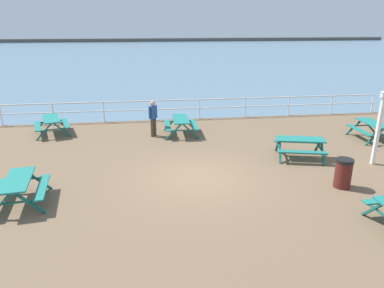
{
  "coord_description": "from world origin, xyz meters",
  "views": [
    {
      "loc": [
        -1.72,
        -10.91,
        4.97
      ],
      "look_at": [
        -0.05,
        1.18,
        0.8
      ],
      "focal_mm": 33.16,
      "sensor_mm": 36.0,
      "label": 1
    }
  ],
  "objects_px": {
    "picnic_table_near_left": "(181,122)",
    "litter_bin": "(343,173)",
    "visitor": "(153,116)",
    "picnic_table_far_right": "(300,143)",
    "picnic_table_seaward": "(373,127)",
    "picnic_table_near_right": "(18,185)",
    "picnic_table_mid_centre": "(51,122)"
  },
  "relations": [
    {
      "from": "picnic_table_mid_centre",
      "to": "litter_bin",
      "type": "distance_m",
      "value": 12.75
    },
    {
      "from": "picnic_table_near_left",
      "to": "picnic_table_far_right",
      "type": "bearing_deg",
      "value": -129.56
    },
    {
      "from": "picnic_table_near_left",
      "to": "picnic_table_near_right",
      "type": "bearing_deg",
      "value": 140.12
    },
    {
      "from": "picnic_table_seaward",
      "to": "visitor",
      "type": "height_order",
      "value": "visitor"
    },
    {
      "from": "visitor",
      "to": "litter_bin",
      "type": "xyz_separation_m",
      "value": [
        5.76,
        -6.23,
        -0.47
      ]
    },
    {
      "from": "picnic_table_near_left",
      "to": "picnic_table_mid_centre",
      "type": "distance_m",
      "value": 6.07
    },
    {
      "from": "picnic_table_near_left",
      "to": "litter_bin",
      "type": "bearing_deg",
      "value": -143.37
    },
    {
      "from": "picnic_table_far_right",
      "to": "picnic_table_seaward",
      "type": "xyz_separation_m",
      "value": [
        4.21,
        1.76,
        0.0
      ]
    },
    {
      "from": "picnic_table_near_right",
      "to": "picnic_table_seaward",
      "type": "relative_size",
      "value": 1.09
    },
    {
      "from": "picnic_table_mid_centre",
      "to": "picnic_table_far_right",
      "type": "height_order",
      "value": "same"
    },
    {
      "from": "picnic_table_far_right",
      "to": "picnic_table_seaward",
      "type": "distance_m",
      "value": 4.56
    },
    {
      "from": "picnic_table_near_right",
      "to": "picnic_table_near_left",
      "type": "bearing_deg",
      "value": -48.36
    },
    {
      "from": "picnic_table_near_right",
      "to": "picnic_table_mid_centre",
      "type": "bearing_deg",
      "value": -1.62
    },
    {
      "from": "picnic_table_near_left",
      "to": "litter_bin",
      "type": "distance_m",
      "value": 7.76
    },
    {
      "from": "visitor",
      "to": "litter_bin",
      "type": "bearing_deg",
      "value": 176.36
    },
    {
      "from": "picnic_table_near_right",
      "to": "litter_bin",
      "type": "xyz_separation_m",
      "value": [
        9.81,
        -0.25,
        -0.1
      ]
    },
    {
      "from": "picnic_table_near_right",
      "to": "picnic_table_seaward",
      "type": "bearing_deg",
      "value": -80.26
    },
    {
      "from": "picnic_table_seaward",
      "to": "picnic_table_near_left",
      "type": "bearing_deg",
      "value": 77.92
    },
    {
      "from": "picnic_table_near_right",
      "to": "visitor",
      "type": "height_order",
      "value": "visitor"
    },
    {
      "from": "picnic_table_mid_centre",
      "to": "picnic_table_far_right",
      "type": "xyz_separation_m",
      "value": [
        10.23,
        -4.57,
        0.0
      ]
    },
    {
      "from": "picnic_table_near_right",
      "to": "picnic_table_far_right",
      "type": "height_order",
      "value": "same"
    },
    {
      "from": "picnic_table_far_right",
      "to": "litter_bin",
      "type": "height_order",
      "value": "litter_bin"
    },
    {
      "from": "picnic_table_mid_centre",
      "to": "picnic_table_seaward",
      "type": "distance_m",
      "value": 14.71
    },
    {
      "from": "picnic_table_near_right",
      "to": "visitor",
      "type": "xyz_separation_m",
      "value": [
        4.05,
        5.98,
        0.36
      ]
    },
    {
      "from": "picnic_table_near_right",
      "to": "litter_bin",
      "type": "relative_size",
      "value": 2.08
    },
    {
      "from": "picnic_table_far_right",
      "to": "picnic_table_seaward",
      "type": "bearing_deg",
      "value": 36.73
    },
    {
      "from": "picnic_table_far_right",
      "to": "picnic_table_seaward",
      "type": "height_order",
      "value": "same"
    },
    {
      "from": "picnic_table_near_left",
      "to": "picnic_table_far_right",
      "type": "distance_m",
      "value": 5.59
    },
    {
      "from": "picnic_table_near_right",
      "to": "picnic_table_far_right",
      "type": "distance_m",
      "value": 9.85
    },
    {
      "from": "picnic_table_near_right",
      "to": "visitor",
      "type": "relative_size",
      "value": 1.19
    },
    {
      "from": "picnic_table_near_left",
      "to": "litter_bin",
      "type": "height_order",
      "value": "litter_bin"
    },
    {
      "from": "litter_bin",
      "to": "picnic_table_mid_centre",
      "type": "bearing_deg",
      "value": 145.37
    }
  ]
}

